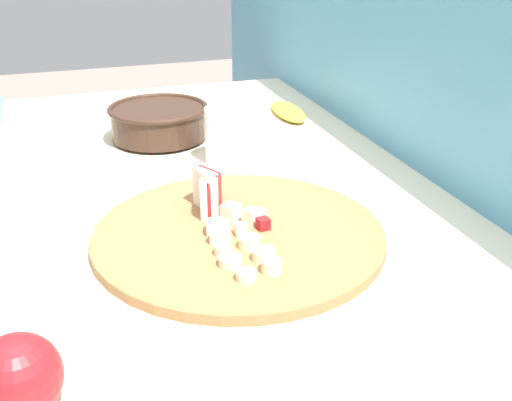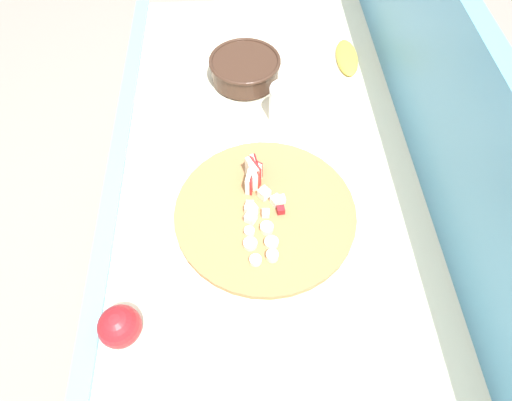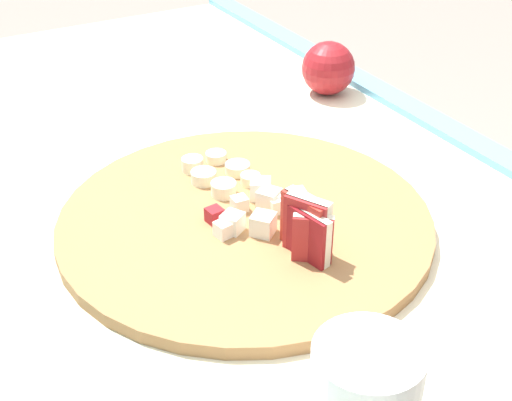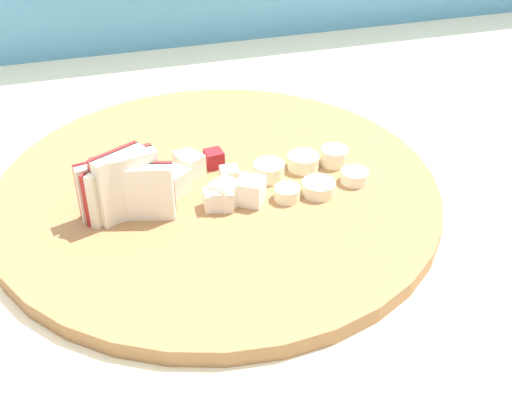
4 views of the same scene
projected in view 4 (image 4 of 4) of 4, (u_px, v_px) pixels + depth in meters
tile_backsplash at (137, 214)px, 1.04m from camera, size 2.40×0.04×1.25m
cutting_board at (217, 194)px, 0.60m from camera, size 0.39×0.39×0.01m
apple_wedge_fan at (123, 187)px, 0.54m from camera, size 0.08×0.04×0.06m
apple_dice_pile at (211, 182)px, 0.58m from camera, size 0.09×0.09×0.02m
banana_slice_rows at (309, 173)px, 0.60m from camera, size 0.10×0.07×0.02m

